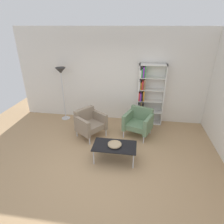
# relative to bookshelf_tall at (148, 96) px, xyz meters

# --- Properties ---
(ground_plane) EXTENTS (8.32, 8.32, 0.00)m
(ground_plane) POSITION_rel_bookshelf_tall_xyz_m (-1.02, -2.25, -0.92)
(ground_plane) COLOR tan
(plaster_back_panel) EXTENTS (6.40, 0.12, 2.90)m
(plaster_back_panel) POSITION_rel_bookshelf_tall_xyz_m (-1.02, 0.21, 0.53)
(plaster_back_panel) COLOR silver
(plaster_back_panel) RESTS_ON ground_plane
(bookshelf_tall) EXTENTS (0.80, 0.30, 1.90)m
(bookshelf_tall) POSITION_rel_bookshelf_tall_xyz_m (0.00, 0.00, 0.00)
(bookshelf_tall) COLOR silver
(bookshelf_tall) RESTS_ON ground_plane
(coffee_table_low) EXTENTS (1.00, 0.56, 0.40)m
(coffee_table_low) POSITION_rel_bookshelf_tall_xyz_m (-0.76, -2.04, -0.56)
(coffee_table_low) COLOR black
(coffee_table_low) RESTS_ON ground_plane
(decorative_bowl) EXTENTS (0.32, 0.32, 0.05)m
(decorative_bowl) POSITION_rel_bookshelf_tall_xyz_m (-0.76, -2.04, -0.49)
(decorative_bowl) COLOR tan
(decorative_bowl) RESTS_ON coffee_table_low
(armchair_spare_guest) EXTENTS (0.94, 0.95, 0.78)m
(armchair_spare_guest) POSITION_rel_bookshelf_tall_xyz_m (-1.61, -1.07, -0.51)
(armchair_spare_guest) COLOR gray
(armchair_spare_guest) RESTS_ON ground_plane
(armchair_corner_red) EXTENTS (0.89, 0.85, 0.78)m
(armchair_corner_red) POSITION_rel_bookshelf_tall_xyz_m (-0.23, -0.81, -0.51)
(armchair_corner_red) COLOR slate
(armchair_corner_red) RESTS_ON ground_plane
(floor_lamp_torchiere) EXTENTS (0.32, 0.32, 1.74)m
(floor_lamp_torchiere) POSITION_rel_bookshelf_tall_xyz_m (-2.71, -0.14, 0.52)
(floor_lamp_torchiere) COLOR silver
(floor_lamp_torchiere) RESTS_ON ground_plane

